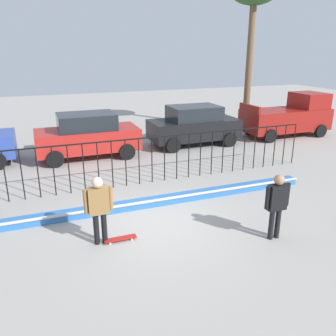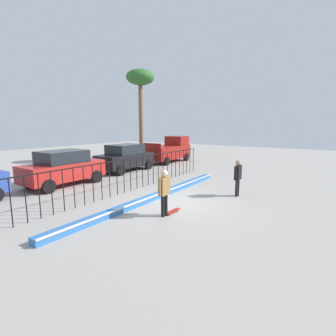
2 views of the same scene
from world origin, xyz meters
name	(u,v)px [view 1 (image 1 of 2)]	position (x,y,z in m)	size (l,w,h in m)	color
ground_plane	(154,223)	(0.00, 0.00, 0.00)	(60.00, 60.00, 0.00)	#9E9991
bowl_coping_ledge	(142,203)	(0.00, 1.11, 0.12)	(11.00, 0.40, 0.27)	#2D6BB7
perimeter_fence	(125,157)	(0.00, 2.96, 1.02)	(14.04, 0.04, 1.64)	black
skateboarder	(99,205)	(-1.53, -0.48, 1.02)	(0.69, 0.26, 1.70)	black
skateboard	(120,239)	(-1.07, -0.55, 0.06)	(0.80, 0.20, 0.07)	#A51E19
camera_operator	(277,201)	(2.52, -1.78, 1.01)	(0.68, 0.25, 1.68)	black
parked_car_red	(88,135)	(-0.67, 6.83, 0.97)	(4.30, 2.12, 1.90)	#B2231E
parked_car_black	(194,125)	(4.46, 7.08, 0.97)	(4.30, 2.12, 1.90)	black
pickup_truck	(289,116)	(10.05, 7.02, 1.04)	(4.70, 2.12, 2.24)	maroon
palm_tree_tall	(254,0)	(8.72, 9.15, 6.90)	(2.43, 2.43, 7.96)	brown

